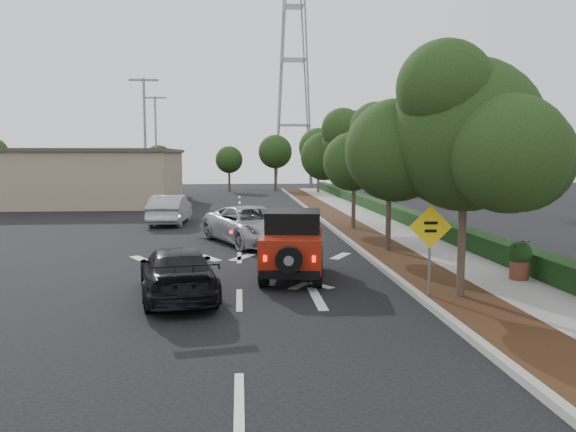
{
  "coord_description": "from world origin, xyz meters",
  "views": [
    {
      "loc": [
        0.04,
        -14.04,
        3.66
      ],
      "look_at": [
        1.51,
        3.0,
        1.82
      ],
      "focal_mm": 35.0,
      "sensor_mm": 36.0,
      "label": 1
    }
  ],
  "objects": [
    {
      "name": "terracotta_planter",
      "position": [
        8.04,
        1.21,
        0.79
      ],
      "size": [
        0.67,
        0.67,
        1.17
      ],
      "rotation": [
        0.0,
        0.0,
        -0.12
      ],
      "color": "brown",
      "rests_on": "ground"
    },
    {
      "name": "planting_strip",
      "position": [
        5.6,
        12.0,
        0.06
      ],
      "size": [
        1.8,
        70.0,
        0.12
      ],
      "primitive_type": "cube",
      "color": "black",
      "rests_on": "ground"
    },
    {
      "name": "light_pole_a",
      "position": [
        -6.5,
        26.0,
        0.0
      ],
      "size": [
        2.0,
        0.22,
        9.0
      ],
      "primitive_type": null,
      "color": "slate",
      "rests_on": "ground"
    },
    {
      "name": "street_tree_far",
      "position": [
        5.6,
        13.0,
        0.0
      ],
      "size": [
        3.4,
        3.4,
        5.62
      ],
      "primitive_type": null,
      "color": "black",
      "rests_on": "ground"
    },
    {
      "name": "silver_suv_ahead",
      "position": [
        0.5,
        9.24,
        0.78
      ],
      "size": [
        4.57,
        6.16,
        1.56
      ],
      "primitive_type": "imported",
      "rotation": [
        0.0,
        0.0,
        0.4
      ],
      "color": "#9EA0A5",
      "rests_on": "ground"
    },
    {
      "name": "red_jeep",
      "position": [
        1.64,
        2.68,
        1.02
      ],
      "size": [
        2.24,
        4.06,
        2.01
      ],
      "rotation": [
        0.0,
        0.0,
        -0.15
      ],
      "color": "black",
      "rests_on": "ground"
    },
    {
      "name": "commercial_building",
      "position": [
        -16.0,
        30.0,
        2.0
      ],
      "size": [
        22.0,
        12.0,
        4.0
      ],
      "primitive_type": "cube",
      "color": "gray",
      "rests_on": "ground"
    },
    {
      "name": "street_tree_near",
      "position": [
        5.6,
        -0.5,
        0.0
      ],
      "size": [
        3.8,
        3.8,
        5.92
      ],
      "primitive_type": null,
      "color": "black",
      "rests_on": "ground"
    },
    {
      "name": "light_pole_b",
      "position": [
        -7.5,
        38.0,
        0.0
      ],
      "size": [
        2.0,
        0.22,
        9.0
      ],
      "primitive_type": null,
      "color": "slate",
      "rests_on": "ground"
    },
    {
      "name": "speed_hump_sign",
      "position": [
        4.8,
        -0.45,
        1.6
      ],
      "size": [
        1.08,
        0.11,
        2.31
      ],
      "rotation": [
        0.0,
        0.0,
        -0.06
      ],
      "color": "slate",
      "rests_on": "ground"
    },
    {
      "name": "parked_suv",
      "position": [
        -10.38,
        25.87,
        0.84
      ],
      "size": [
        5.3,
        3.32,
        1.68
      ],
      "primitive_type": "imported",
      "rotation": [
        0.0,
        0.0,
        1.28
      ],
      "color": "#9C9FA3",
      "rests_on": "ground"
    },
    {
      "name": "hedge",
      "position": [
        8.9,
        12.0,
        0.4
      ],
      "size": [
        0.8,
        70.0,
        0.8
      ],
      "primitive_type": "cube",
      "color": "black",
      "rests_on": "ground"
    },
    {
      "name": "street_tree_mid",
      "position": [
        5.6,
        6.5,
        0.0
      ],
      "size": [
        3.2,
        3.2,
        5.32
      ],
      "primitive_type": null,
      "color": "black",
      "rests_on": "ground"
    },
    {
      "name": "black_suv_oncoming",
      "position": [
        -1.59,
        0.41,
        0.66
      ],
      "size": [
        2.64,
        4.81,
        1.32
      ],
      "primitive_type": "imported",
      "rotation": [
        0.0,
        0.0,
        3.32
      ],
      "color": "black",
      "rests_on": "ground"
    },
    {
      "name": "silver_sedan_oncoming",
      "position": [
        -3.72,
        16.47,
        0.79
      ],
      "size": [
        1.93,
        4.86,
        1.57
      ],
      "primitive_type": "imported",
      "rotation": [
        0.0,
        0.0,
        3.09
      ],
      "color": "#A3A6AA",
      "rests_on": "ground"
    },
    {
      "name": "ground",
      "position": [
        0.0,
        0.0,
        0.0
      ],
      "size": [
        120.0,
        120.0,
        0.0
      ],
      "primitive_type": "plane",
      "color": "black",
      "rests_on": "ground"
    },
    {
      "name": "sidewalk",
      "position": [
        7.5,
        12.0,
        0.06
      ],
      "size": [
        2.0,
        70.0,
        0.12
      ],
      "primitive_type": "cube",
      "color": "gray",
      "rests_on": "ground"
    },
    {
      "name": "transmission_tower",
      "position": [
        6.0,
        48.0,
        0.0
      ],
      "size": [
        7.0,
        4.0,
        28.0
      ],
      "primitive_type": null,
      "color": "slate",
      "rests_on": "ground"
    },
    {
      "name": "curb",
      "position": [
        4.6,
        12.0,
        0.07
      ],
      "size": [
        0.2,
        70.0,
        0.15
      ],
      "primitive_type": "cube",
      "color": "#9E9B93",
      "rests_on": "ground"
    }
  ]
}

